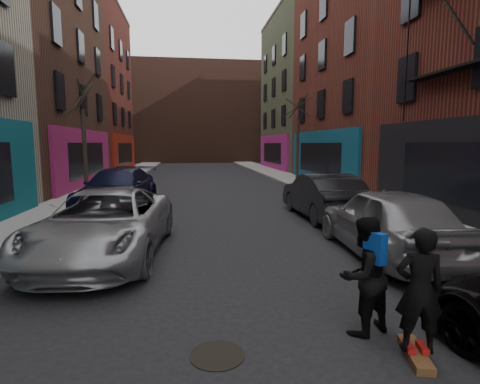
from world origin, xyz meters
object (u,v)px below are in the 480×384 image
object	(u,v)px
skateboard	(415,354)
skateboarder	(419,290)
tree_right_far	(298,131)
manhole	(217,355)
parked_left_far	(105,224)
parked_right_end	(323,196)
tree_left_far	(84,128)
parked_right_far	(387,221)
parked_left_end	(118,189)
pedestrian	(364,275)

from	to	relation	value
skateboard	skateboarder	world-z (taller)	skateboarder
tree_right_far	manhole	distance (m)	22.11
parked_left_far	parked_right_end	xyz separation A→B (m)	(6.72, 3.75, 0.02)
tree_left_far	parked_right_end	bearing A→B (deg)	-32.98
tree_left_far	parked_left_far	size ratio (longest dim) A/B	1.15
skateboard	skateboarder	size ratio (longest dim) A/B	0.51
tree_right_far	parked_right_far	bearing A→B (deg)	-99.40
tree_right_far	parked_left_end	world-z (taller)	tree_right_far
parked_left_end	manhole	bearing A→B (deg)	-66.51
tree_left_far	skateboard	size ratio (longest dim) A/B	8.12
parked_left_end	parked_right_end	xyz separation A→B (m)	(7.64, -2.95, -0.02)
tree_left_far	skateboard	world-z (taller)	tree_left_far
parked_left_end	skateboard	distance (m)	12.99
skateboarder	skateboard	bearing A→B (deg)	-0.00
tree_left_far	manhole	world-z (taller)	tree_left_far
parked_right_far	pedestrian	distance (m)	4.07
skateboard	tree_right_far	bearing A→B (deg)	92.75
skateboard	manhole	distance (m)	2.48
skateboard	pedestrian	bearing A→B (deg)	133.88
tree_right_far	parked_left_end	distance (m)	14.19
parked_left_far	parked_right_far	distance (m)	6.66
parked_right_end	skateboarder	bearing A→B (deg)	76.77
parked_left_end	manhole	distance (m)	11.76
skateboard	manhole	size ratio (longest dim) A/B	1.14
tree_right_far	skateboard	world-z (taller)	tree_right_far
skateboarder	pedestrian	size ratio (longest dim) A/B	0.94
parked_left_end	tree_left_far	bearing A→B (deg)	129.43
skateboarder	manhole	bearing A→B (deg)	6.44
parked_right_far	parked_left_far	bearing A→B (deg)	-3.78
parked_left_far	parked_left_end	xyz separation A→B (m)	(-0.92, 6.71, 0.03)
tree_left_far	parked_right_far	xyz separation A→B (m)	(9.60, -10.92, -2.54)
parked_left_far	parked_right_end	bearing A→B (deg)	33.32
tree_left_far	parked_right_end	world-z (taller)	tree_left_far
parked_right_end	skateboarder	size ratio (longest dim) A/B	3.10
parked_left_far	skateboard	bearing A→B (deg)	-42.20
tree_right_far	manhole	xyz separation A→B (m)	(-7.11, -20.64, -3.52)
skateboarder	manhole	xyz separation A→B (m)	(-2.45, 0.38, -0.88)
skateboard	parked_left_end	bearing A→B (deg)	131.13
parked_right_far	pedestrian	xyz separation A→B (m)	(-2.24, -3.40, 0.00)
parked_left_end	manhole	xyz separation A→B (m)	(3.21, -11.29, -0.81)
tree_right_far	parked_right_far	size ratio (longest dim) A/B	1.38
parked_right_far	tree_right_far	bearing A→B (deg)	-95.72
parked_left_end	pedestrian	xyz separation A→B (m)	(5.28, -10.97, 0.02)
skateboarder	pedestrian	bearing A→B (deg)	-46.12
parked_left_end	skateboarder	size ratio (longest dim) A/B	3.60
tree_left_far	tree_right_far	xyz separation A→B (m)	(12.40, 6.00, 0.15)
parked_left_end	pedestrian	world-z (taller)	pedestrian
skateboard	parked_right_end	bearing A→B (deg)	92.46
parked_right_end	skateboard	xyz separation A→B (m)	(-1.98, -8.71, -0.75)
parked_right_far	skateboarder	distance (m)	4.50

